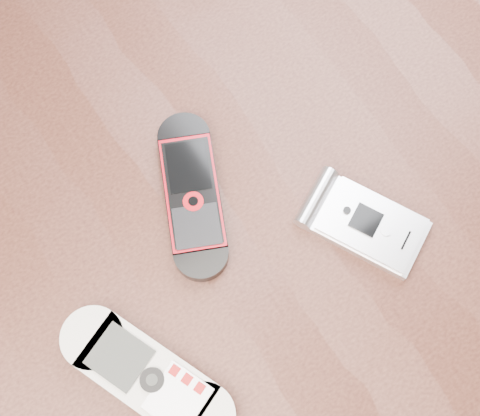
# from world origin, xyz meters

# --- Properties ---
(ground) EXTENTS (4.00, 4.00, 0.00)m
(ground) POSITION_xyz_m (0.00, 0.00, 0.00)
(ground) COLOR #472B19
(ground) RESTS_ON ground
(table) EXTENTS (1.20, 0.80, 0.75)m
(table) POSITION_xyz_m (0.00, 0.00, 0.64)
(table) COLOR black
(table) RESTS_ON ground
(nokia_white) EXTENTS (0.11, 0.17, 0.02)m
(nokia_white) POSITION_xyz_m (-0.14, -0.08, 0.76)
(nokia_white) COLOR beige
(nokia_white) RESTS_ON table
(nokia_black_red) EXTENTS (0.11, 0.17, 0.02)m
(nokia_black_red) POSITION_xyz_m (-0.02, 0.04, 0.76)
(nokia_black_red) COLOR black
(nokia_black_red) RESTS_ON table
(motorola_razr) EXTENTS (0.10, 0.13, 0.02)m
(motorola_razr) POSITION_xyz_m (0.09, -0.08, 0.76)
(motorola_razr) COLOR silver
(motorola_razr) RESTS_ON table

